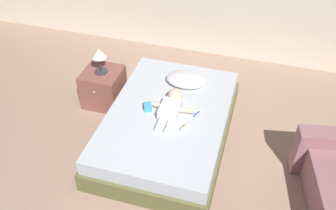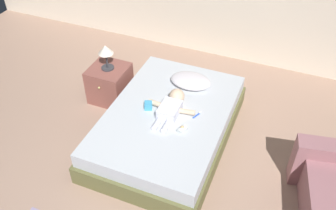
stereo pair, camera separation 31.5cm
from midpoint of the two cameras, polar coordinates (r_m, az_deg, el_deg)
The scene contains 9 objects.
ground_plane at distance 3.86m, azimuth -7.88°, elevation -14.70°, with size 8.00×8.00×0.00m, color tan.
bed at distance 4.27m, azimuth -2.11°, elevation -3.19°, with size 1.35×2.01×0.40m.
pillow at distance 4.50m, azimuth 0.84°, elevation 3.90°, with size 0.49×0.35×0.12m.
baby at distance 4.10m, azimuth -1.64°, elevation -0.19°, with size 0.56×0.62×0.18m.
toothbrush at distance 4.10m, azimuth 2.36°, elevation -1.33°, with size 0.06×0.12×0.02m.
nightstand at distance 4.85m, azimuth -11.79°, elevation 2.67°, with size 0.47×0.50×0.48m.
lamp at distance 4.58m, azimuth -12.60°, elevation 7.44°, with size 0.19×0.19×0.33m.
toy_block at distance 4.14m, azimuth -5.30°, elevation -0.36°, with size 0.11×0.11×0.09m.
baby_bottle at distance 3.89m, azimuth 0.33°, elevation -3.60°, with size 0.09×0.12×0.08m.
Camera 1 is at (0.96, -2.00, 3.14)m, focal length 39.45 mm.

